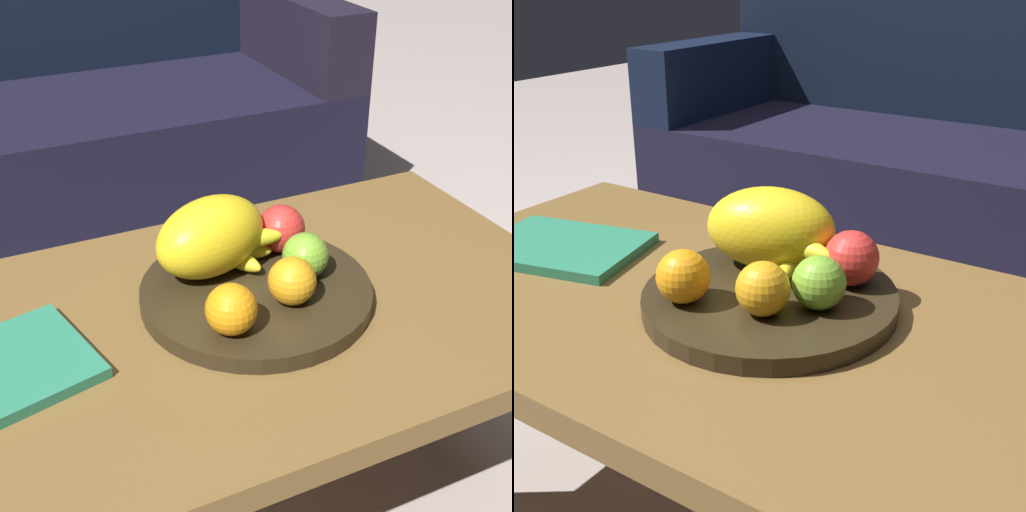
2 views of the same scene
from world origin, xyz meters
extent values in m
cube|color=brown|center=(0.00, 0.00, 0.40)|extent=(1.09, 0.60, 0.04)
cylinder|color=brown|center=(-0.50, 0.26, 0.19)|extent=(0.05, 0.05, 0.38)
cube|color=black|center=(-0.08, 1.14, 0.20)|extent=(1.70, 0.70, 0.40)
cube|color=black|center=(-0.08, 1.42, 0.65)|extent=(1.70, 0.14, 0.50)
cube|color=black|center=(-0.86, 1.14, 0.51)|extent=(0.14, 0.70, 0.22)
cylinder|color=#2D2414|center=(0.06, 0.02, 0.43)|extent=(0.34, 0.34, 0.03)
ellipsoid|color=yellow|center=(0.02, 0.08, 0.50)|extent=(0.21, 0.17, 0.12)
sphere|color=orange|center=(0.09, -0.04, 0.48)|extent=(0.07, 0.07, 0.07)
sphere|color=orange|center=(-0.02, -0.07, 0.48)|extent=(0.07, 0.07, 0.07)
sphere|color=red|center=(0.14, 0.09, 0.48)|extent=(0.08, 0.08, 0.08)
sphere|color=#73AB2D|center=(0.14, 0.01, 0.48)|extent=(0.07, 0.07, 0.07)
ellipsoid|color=yellow|center=(0.04, 0.10, 0.46)|extent=(0.09, 0.15, 0.03)
ellipsoid|color=yellow|center=(0.04, 0.10, 0.46)|extent=(0.15, 0.10, 0.03)
ellipsoid|color=gold|center=(0.05, 0.08, 0.46)|extent=(0.15, 0.07, 0.03)
ellipsoid|color=yellow|center=(0.05, 0.08, 0.49)|extent=(0.15, 0.07, 0.03)
ellipsoid|color=yellow|center=(0.04, 0.09, 0.49)|extent=(0.15, 0.08, 0.03)
cube|color=#2A7C5C|center=(-0.32, -0.01, 0.43)|extent=(0.29, 0.23, 0.02)
camera|label=1|loc=(-0.31, -0.76, 1.01)|focal=49.11mm
camera|label=2|loc=(0.50, -0.66, 0.85)|focal=47.72mm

